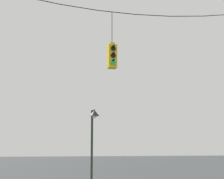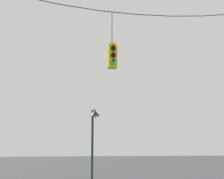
{
  "view_description": "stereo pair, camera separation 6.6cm",
  "coord_description": "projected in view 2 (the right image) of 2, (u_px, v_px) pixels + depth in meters",
  "views": [
    {
      "loc": [
        -3.73,
        -13.19,
        2.37
      ],
      "look_at": [
        -0.21,
        -0.3,
        4.69
      ],
      "focal_mm": 55.0,
      "sensor_mm": 36.0,
      "label": 1
    },
    {
      "loc": [
        -3.67,
        -13.2,
        2.37
      ],
      "look_at": [
        -0.21,
        -0.3,
        4.69
      ],
      "focal_mm": 55.0,
      "sensor_mm": 36.0,
      "label": 2
    }
  ],
  "objects": [
    {
      "name": "span_wire",
      "position": [
        117.0,
        8.0,
        14.2
      ],
      "size": [
        11.13,
        0.03,
        0.55
      ],
      "color": "black"
    },
    {
      "name": "street_lamp",
      "position": [
        94.0,
        129.0,
        17.99
      ],
      "size": [
        0.52,
        0.89,
        4.43
      ],
      "color": "#233323",
      "rests_on": "ground_plane"
    },
    {
      "name": "traffic_light_near_right_pole",
      "position": [
        112.0,
        56.0,
        13.8
      ],
      "size": [
        0.34,
        0.58,
        2.37
      ],
      "color": "yellow"
    }
  ]
}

